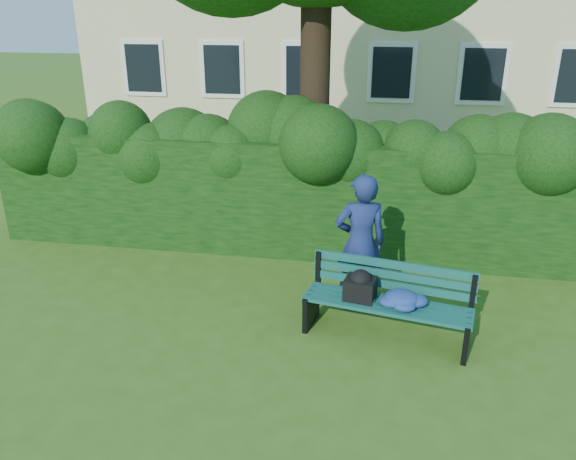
# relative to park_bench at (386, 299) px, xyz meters

# --- Properties ---
(ground) EXTENTS (80.00, 80.00, 0.00)m
(ground) POSITION_rel_park_bench_xyz_m (-1.31, 0.23, -0.50)
(ground) COLOR #385917
(ground) RESTS_ON ground
(hedge) EXTENTS (10.00, 1.00, 1.80)m
(hedge) POSITION_rel_park_bench_xyz_m (-1.31, 2.43, 0.40)
(hedge) COLOR black
(hedge) RESTS_ON ground
(park_bench) EXTENTS (2.01, 0.90, 0.89)m
(park_bench) POSITION_rel_park_bench_xyz_m (0.00, 0.00, 0.00)
(park_bench) COLOR #0D4340
(park_bench) RESTS_ON ground
(man_reading) EXTENTS (0.75, 0.58, 1.81)m
(man_reading) POSITION_rel_park_bench_xyz_m (-0.36, 0.66, 0.40)
(man_reading) COLOR navy
(man_reading) RESTS_ON ground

